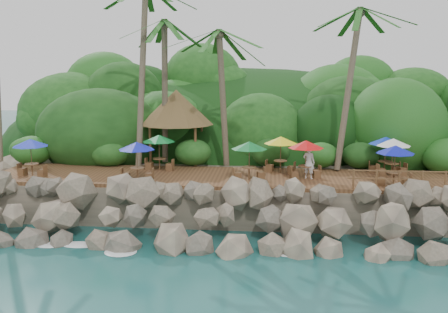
# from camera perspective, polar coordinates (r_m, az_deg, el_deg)

# --- Properties ---
(ground) EXTENTS (140.00, 140.00, 0.00)m
(ground) POSITION_cam_1_polar(r_m,az_deg,el_deg) (22.39, -1.49, -11.38)
(ground) COLOR #19514F
(ground) RESTS_ON ground
(land_base) EXTENTS (32.00, 25.20, 2.10)m
(land_base) POSITION_cam_1_polar(r_m,az_deg,el_deg) (37.43, 1.46, -0.80)
(land_base) COLOR gray
(land_base) RESTS_ON ground
(jungle_hill) EXTENTS (44.80, 28.00, 15.40)m
(jungle_hill) POSITION_cam_1_polar(r_m,az_deg,el_deg) (44.98, 2.12, -0.27)
(jungle_hill) COLOR #143811
(jungle_hill) RESTS_ON ground
(seawall) EXTENTS (29.00, 4.00, 2.30)m
(seawall) POSITION_cam_1_polar(r_m,az_deg,el_deg) (23.88, -0.92, -7.05)
(seawall) COLOR gray
(seawall) RESTS_ON ground
(terrace) EXTENTS (26.00, 5.00, 0.20)m
(terrace) POSITION_cam_1_polar(r_m,az_deg,el_deg) (27.45, 0.00, -2.47)
(terrace) COLOR brown
(terrace) RESTS_ON land_base
(jungle_foliage) EXTENTS (44.00, 16.00, 12.00)m
(jungle_foliage) POSITION_cam_1_polar(r_m,az_deg,el_deg) (36.68, 1.34, -2.71)
(jungle_foliage) COLOR #143811
(jungle_foliage) RESTS_ON ground
(foam_line) EXTENTS (25.20, 0.80, 0.06)m
(foam_line) POSITION_cam_1_polar(r_m,az_deg,el_deg) (22.65, -1.40, -11.03)
(foam_line) COLOR white
(foam_line) RESTS_ON ground
(palms) EXTENTS (36.75, 6.78, 13.32)m
(palms) POSITION_cam_1_polar(r_m,az_deg,el_deg) (29.79, 0.37, 17.16)
(palms) COLOR brown
(palms) RESTS_ON ground
(palapa) EXTENTS (4.70, 4.70, 4.60)m
(palapa) POSITION_cam_1_polar(r_m,az_deg,el_deg) (31.26, -5.54, 5.72)
(palapa) COLOR brown
(palapa) RESTS_ON ground
(dining_clusters) EXTENTS (21.88, 5.14, 2.10)m
(dining_clusters) POSITION_cam_1_polar(r_m,az_deg,el_deg) (26.96, 4.06, 1.26)
(dining_clusters) COLOR brown
(dining_clusters) RESTS_ON terrace
(railing) EXTENTS (7.20, 0.10, 1.00)m
(railing) POSITION_cam_1_polar(r_m,az_deg,el_deg) (25.97, 22.02, -2.38)
(railing) COLOR brown
(railing) RESTS_ON terrace
(waiter) EXTENTS (0.77, 0.65, 1.80)m
(waiter) POSITION_cam_1_polar(r_m,az_deg,el_deg) (26.95, 9.82, -0.69)
(waiter) COLOR silver
(waiter) RESTS_ON terrace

